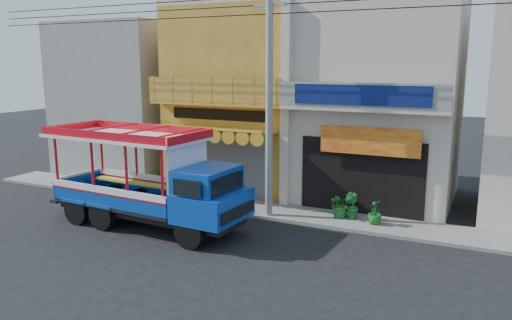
% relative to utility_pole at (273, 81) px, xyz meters
% --- Properties ---
extents(ground, '(90.00, 90.00, 0.00)m').
position_rel_utility_pole_xyz_m(ground, '(0.85, -3.30, -5.03)').
color(ground, black).
rests_on(ground, ground).
extents(sidewalk, '(30.00, 2.00, 0.12)m').
position_rel_utility_pole_xyz_m(sidewalk, '(0.85, 0.70, -4.97)').
color(sidewalk, slate).
rests_on(sidewalk, ground).
extents(shophouse_left, '(6.00, 7.50, 8.24)m').
position_rel_utility_pole_xyz_m(shophouse_left, '(-3.15, 4.66, -0.92)').
color(shophouse_left, '#A87125').
rests_on(shophouse_left, ground).
extents(shophouse_right, '(6.00, 6.75, 8.24)m').
position_rel_utility_pole_xyz_m(shophouse_right, '(2.85, 4.66, -0.93)').
color(shophouse_right, beige).
rests_on(shophouse_right, ground).
extents(party_pilaster, '(0.35, 0.30, 8.00)m').
position_rel_utility_pole_xyz_m(party_pilaster, '(-0.15, 1.55, -1.03)').
color(party_pilaster, beige).
rests_on(party_pilaster, ground).
extents(filler_building_left, '(6.00, 6.00, 7.60)m').
position_rel_utility_pole_xyz_m(filler_building_left, '(-10.15, 4.70, -1.23)').
color(filler_building_left, gray).
rests_on(filler_building_left, ground).
extents(utility_pole, '(28.00, 0.26, 9.00)m').
position_rel_utility_pole_xyz_m(utility_pole, '(0.00, 0.00, 0.00)').
color(utility_pole, gray).
rests_on(utility_pole, ground).
extents(songthaew_truck, '(7.53, 2.85, 3.45)m').
position_rel_utility_pole_xyz_m(songthaew_truck, '(-2.96, -2.82, -3.37)').
color(songthaew_truck, black).
rests_on(songthaew_truck, ground).
extents(green_sign, '(0.60, 0.29, 0.93)m').
position_rel_utility_pole_xyz_m(green_sign, '(-3.90, 0.96, -4.52)').
color(green_sign, black).
rests_on(green_sign, sidewalk).
extents(potted_plant_a, '(1.16, 1.16, 0.97)m').
position_rel_utility_pole_xyz_m(potted_plant_a, '(2.34, 0.85, -4.43)').
color(potted_plant_a, '#1B5F22').
rests_on(potted_plant_a, sidewalk).
extents(potted_plant_b, '(0.66, 0.61, 0.94)m').
position_rel_utility_pole_xyz_m(potted_plant_b, '(2.74, 0.85, -4.44)').
color(potted_plant_b, '#1B5F22').
rests_on(potted_plant_b, sidewalk).
extents(potted_plant_c, '(0.56, 0.56, 0.87)m').
position_rel_utility_pole_xyz_m(potted_plant_c, '(3.65, 0.59, -4.48)').
color(potted_plant_c, '#1B5F22').
rests_on(potted_plant_c, sidewalk).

